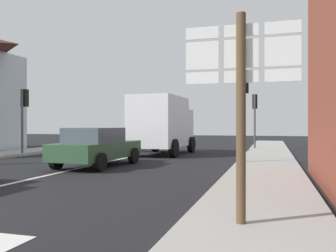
{
  "coord_description": "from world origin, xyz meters",
  "views": [
    {
      "loc": [
        6.71,
        -4.19,
        1.57
      ],
      "look_at": [
        2.19,
        11.35,
        1.53
      ],
      "focal_mm": 38.36,
      "sensor_mm": 36.0,
      "label": 1
    }
  ],
  "objects_px": {
    "route_sign_post": "(241,95)",
    "traffic_light_far_right": "(255,109)",
    "delivery_truck": "(162,124)",
    "sedan_far": "(97,146)",
    "traffic_light_near_right": "(245,95)",
    "traffic_light_near_left": "(24,106)"
  },
  "relations": [
    {
      "from": "route_sign_post",
      "to": "traffic_light_far_right",
      "type": "distance_m",
      "value": 17.77
    },
    {
      "from": "delivery_truck",
      "to": "sedan_far",
      "type": "bearing_deg",
      "value": -97.3
    },
    {
      "from": "sedan_far",
      "to": "traffic_light_near_right",
      "type": "height_order",
      "value": "traffic_light_near_right"
    },
    {
      "from": "traffic_light_far_right",
      "to": "traffic_light_near_left",
      "type": "relative_size",
      "value": 1.02
    },
    {
      "from": "route_sign_post",
      "to": "traffic_light_far_right",
      "type": "height_order",
      "value": "traffic_light_far_right"
    },
    {
      "from": "traffic_light_far_right",
      "to": "traffic_light_near_left",
      "type": "xyz_separation_m",
      "value": [
        -11.34,
        -7.29,
        -0.05
      ]
    },
    {
      "from": "sedan_far",
      "to": "delivery_truck",
      "type": "relative_size",
      "value": 0.85
    },
    {
      "from": "delivery_truck",
      "to": "traffic_light_near_right",
      "type": "bearing_deg",
      "value": -40.07
    },
    {
      "from": "traffic_light_far_right",
      "to": "traffic_light_near_left",
      "type": "bearing_deg",
      "value": -147.28
    },
    {
      "from": "sedan_far",
      "to": "traffic_light_near_left",
      "type": "xyz_separation_m",
      "value": [
        -6.0,
        3.49,
        1.78
      ]
    },
    {
      "from": "route_sign_post",
      "to": "sedan_far",
      "type": "bearing_deg",
      "value": 130.48
    },
    {
      "from": "traffic_light_near_left",
      "to": "delivery_truck",
      "type": "bearing_deg",
      "value": 20.13
    },
    {
      "from": "traffic_light_far_right",
      "to": "traffic_light_near_right",
      "type": "xyz_separation_m",
      "value": [
        -0.0,
        -8.66,
        0.17
      ]
    },
    {
      "from": "delivery_truck",
      "to": "traffic_light_far_right",
      "type": "xyz_separation_m",
      "value": [
        4.58,
        4.81,
        0.94
      ]
    },
    {
      "from": "traffic_light_far_right",
      "to": "sedan_far",
      "type": "bearing_deg",
      "value": -116.37
    },
    {
      "from": "route_sign_post",
      "to": "traffic_light_near_right",
      "type": "height_order",
      "value": "traffic_light_near_right"
    },
    {
      "from": "delivery_truck",
      "to": "traffic_light_near_left",
      "type": "distance_m",
      "value": 7.26
    },
    {
      "from": "sedan_far",
      "to": "traffic_light_near_left",
      "type": "bearing_deg",
      "value": 149.78
    },
    {
      "from": "sedan_far",
      "to": "traffic_light_far_right",
      "type": "distance_m",
      "value": 12.17
    },
    {
      "from": "delivery_truck",
      "to": "traffic_light_near_left",
      "type": "relative_size",
      "value": 1.48
    },
    {
      "from": "sedan_far",
      "to": "route_sign_post",
      "type": "relative_size",
      "value": 1.34
    },
    {
      "from": "delivery_truck",
      "to": "traffic_light_near_left",
      "type": "height_order",
      "value": "traffic_light_near_left"
    }
  ]
}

